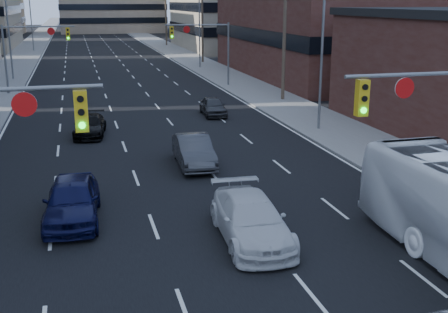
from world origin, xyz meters
TOP-DOWN VIEW (x-y plane):
  - road_surface at (0.00, 130.00)m, footprint 18.00×300.00m
  - sidewalk_left at (-11.50, 130.00)m, footprint 5.00×300.00m
  - sidewalk_right at (11.50, 130.00)m, footprint 5.00×300.00m
  - storefront_right_mid at (24.00, 50.00)m, footprint 20.00×30.00m
  - office_right_far at (25.00, 88.00)m, footprint 22.00×28.00m
  - bg_block_right at (32.00, 130.00)m, footprint 22.00×22.00m
  - signal_far_left at (-7.68, 45.00)m, footprint 6.09×0.33m
  - signal_far_right at (7.68, 45.00)m, footprint 6.09×0.33m
  - utility_pole_block at (12.20, 36.00)m, footprint 2.20×0.28m
  - utility_pole_midblock at (12.20, 66.00)m, footprint 2.20×0.28m
  - utility_pole_distant at (12.20, 96.00)m, footprint 2.20×0.28m
  - streetlight_left_mid at (-10.34, 55.00)m, footprint 2.03×0.22m
  - streetlight_left_far at (-10.34, 90.00)m, footprint 2.03×0.22m
  - streetlight_right_near at (10.34, 25.00)m, footprint 2.03×0.22m
  - streetlight_right_far at (10.34, 60.00)m, footprint 2.03×0.22m
  - white_van at (1.28, 9.97)m, footprint 2.37×5.34m
  - sedan_blue at (-4.62, 13.32)m, footprint 2.26×4.96m
  - sedan_grey_center at (1.24, 19.32)m, footprint 1.77×4.67m
  - sedan_black_far at (-3.55, 27.27)m, footprint 2.28×4.49m
  - sedan_grey_right at (5.20, 31.50)m, footprint 1.73×3.92m

SIDE VIEW (x-z plane):
  - road_surface at x=0.00m, z-range 0.00..0.02m
  - sidewalk_left at x=-11.50m, z-range 0.00..0.15m
  - sidewalk_right at x=11.50m, z-range 0.00..0.15m
  - sedan_black_far at x=-3.55m, z-range 0.00..1.25m
  - sedan_grey_right at x=5.20m, z-range 0.00..1.31m
  - sedan_grey_center at x=1.24m, z-range 0.00..1.52m
  - white_van at x=1.28m, z-range 0.00..1.52m
  - sedan_blue at x=-4.62m, z-range 0.00..1.65m
  - signal_far_left at x=-7.68m, z-range 1.30..7.30m
  - signal_far_right at x=7.68m, z-range 1.30..7.30m
  - storefront_right_mid at x=24.00m, z-range 0.00..9.00m
  - streetlight_left_mid at x=-10.34m, z-range 0.55..9.55m
  - streetlight_left_far at x=-10.34m, z-range 0.55..9.55m
  - streetlight_right_near at x=10.34m, z-range 0.55..9.55m
  - streetlight_right_far at x=10.34m, z-range 0.55..9.55m
  - utility_pole_block at x=12.20m, z-range 0.28..11.28m
  - utility_pole_midblock at x=12.20m, z-range 0.28..11.28m
  - utility_pole_distant at x=12.20m, z-range 0.28..11.28m
  - bg_block_right at x=32.00m, z-range 0.00..12.00m
  - office_right_far at x=25.00m, z-range 0.00..14.00m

